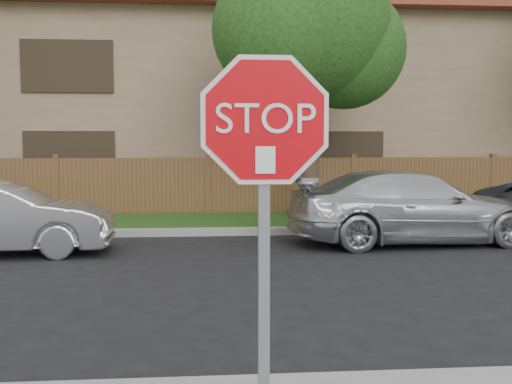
{
  "coord_description": "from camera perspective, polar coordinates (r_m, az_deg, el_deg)",
  "views": [
    {
      "loc": [
        -0.05,
        -4.82,
        2.03
      ],
      "look_at": [
        0.28,
        -0.9,
        1.7
      ],
      "focal_mm": 42.0,
      "sensor_mm": 36.0,
      "label": 1
    }
  ],
  "objects": [
    {
      "name": "far_curb",
      "position": [
        13.12,
        -4.53,
        -3.8
      ],
      "size": [
        70.0,
        0.3,
        0.15
      ],
      "primitive_type": "cube",
      "color": "gray",
      "rests_on": "ground"
    },
    {
      "name": "sedan_right",
      "position": [
        12.39,
        14.69,
        -1.4
      ],
      "size": [
        5.14,
        2.38,
        1.45
      ],
      "primitive_type": "imported",
      "rotation": [
        0.0,
        0.0,
        1.64
      ],
      "color": "silver",
      "rests_on": "ground"
    },
    {
      "name": "stop_sign",
      "position": [
        3.36,
        0.83,
        1.38
      ],
      "size": [
        1.01,
        0.13,
        2.55
      ],
      "color": "gray",
      "rests_on": "sidewalk_near"
    },
    {
      "name": "fence",
      "position": [
        16.27,
        -4.6,
        0.44
      ],
      "size": [
        70.0,
        0.12,
        1.6
      ],
      "primitive_type": "cube",
      "color": "brown",
      "rests_on": "ground"
    },
    {
      "name": "grass_strip",
      "position": [
        14.75,
        -4.56,
        -2.9
      ],
      "size": [
        70.0,
        3.0,
        0.12
      ],
      "primitive_type": "cube",
      "color": "#1E4714",
      "rests_on": "ground"
    },
    {
      "name": "tree_mid",
      "position": [
        14.89,
        5.44,
        15.78
      ],
      "size": [
        4.8,
        3.9,
        7.35
      ],
      "color": "#382B21",
      "rests_on": "ground"
    },
    {
      "name": "apartment_building",
      "position": [
        21.87,
        -4.7,
        8.7
      ],
      "size": [
        35.2,
        9.2,
        7.2
      ],
      "color": "#897455",
      "rests_on": "ground"
    }
  ]
}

